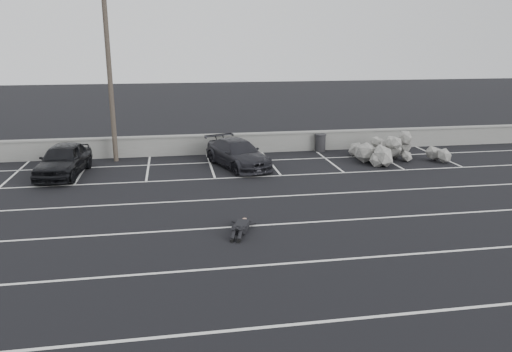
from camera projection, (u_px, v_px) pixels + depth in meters
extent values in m
plane|color=black|center=(208.00, 270.00, 13.39)|extent=(120.00, 120.00, 0.00)
cube|color=gray|center=(188.00, 145.00, 26.56)|extent=(50.00, 0.35, 1.00)
cube|color=gray|center=(187.00, 136.00, 26.43)|extent=(50.00, 0.45, 0.08)
cube|color=silver|center=(219.00, 332.00, 10.54)|extent=(36.00, 0.10, 0.01)
cube|color=silver|center=(208.00, 269.00, 13.39)|extent=(36.00, 0.10, 0.01)
cube|color=silver|center=(201.00, 229.00, 16.24)|extent=(36.00, 0.10, 0.01)
cube|color=silver|center=(196.00, 201.00, 19.09)|extent=(36.00, 0.10, 0.01)
cube|color=silver|center=(192.00, 180.00, 21.94)|extent=(36.00, 0.10, 0.01)
cube|color=silver|center=(190.00, 163.00, 24.80)|extent=(36.00, 0.10, 0.01)
cube|color=silver|center=(16.00, 173.00, 23.02)|extent=(0.10, 5.00, 0.01)
cube|color=silver|center=(83.00, 170.00, 23.51)|extent=(0.10, 5.00, 0.01)
cube|color=silver|center=(148.00, 168.00, 23.99)|extent=(0.10, 5.00, 0.01)
cube|color=silver|center=(210.00, 165.00, 24.48)|extent=(0.10, 5.00, 0.01)
cube|color=silver|center=(270.00, 163.00, 24.97)|extent=(0.10, 5.00, 0.01)
cube|color=silver|center=(328.00, 160.00, 25.46)|extent=(0.10, 5.00, 0.01)
cube|color=silver|center=(383.00, 158.00, 25.95)|extent=(0.10, 5.00, 0.01)
cube|color=silver|center=(437.00, 156.00, 26.44)|extent=(0.10, 5.00, 0.01)
imported|color=black|center=(63.00, 160.00, 22.45)|extent=(2.21, 4.46, 1.46)
imported|color=black|center=(238.00, 154.00, 24.00)|extent=(3.22, 4.84, 1.30)
cylinder|color=#4C4238|center=(109.00, 70.00, 24.13)|extent=(0.24, 0.24, 9.10)
cylinder|color=#27272A|center=(320.00, 143.00, 27.37)|extent=(0.69, 0.69, 0.92)
cylinder|color=#27272A|center=(321.00, 135.00, 27.24)|extent=(0.76, 0.76, 0.05)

